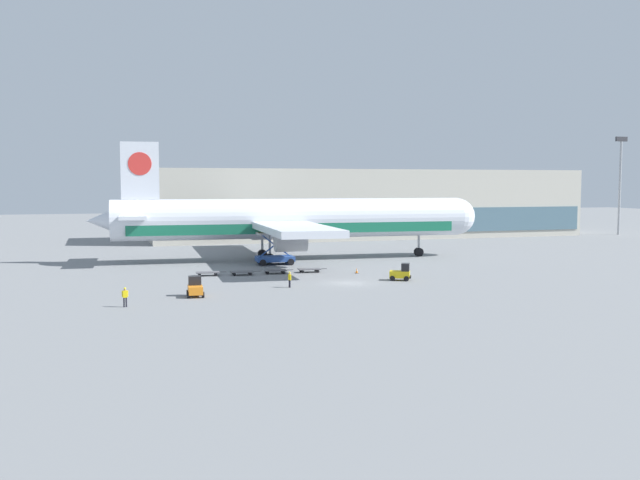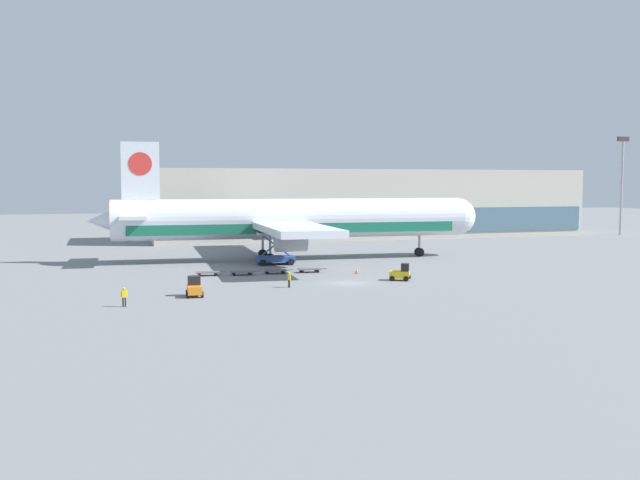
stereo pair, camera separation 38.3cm
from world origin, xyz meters
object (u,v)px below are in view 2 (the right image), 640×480
at_px(baggage_dolly_third, 275,271).
at_px(traffic_cone_near, 357,271).
at_px(baggage_dolly_second, 242,272).
at_px(scissor_lift_loader, 275,251).
at_px(baggage_tug_foreground, 194,288).
at_px(ground_crew_far, 289,278).
at_px(airplane_main, 289,220).
at_px(baggage_dolly_lead, 208,273).
at_px(baggage_tug_mid, 401,273).
at_px(baggage_dolly_trail, 309,269).
at_px(ground_crew_near, 124,295).
at_px(light_mast, 622,178).

height_order(baggage_dolly_third, traffic_cone_near, traffic_cone_near).
bearing_deg(baggage_dolly_second, scissor_lift_loader, 61.50).
distance_m(baggage_tug_foreground, baggage_dolly_third, 19.22).
bearing_deg(baggage_dolly_second, baggage_tug_foreground, -112.09).
bearing_deg(baggage_dolly_third, ground_crew_far, -91.24).
height_order(airplane_main, baggage_dolly_lead, airplane_main).
relative_size(baggage_tug_mid, baggage_dolly_trail, 0.75).
height_order(baggage_dolly_second, baggage_dolly_trail, same).
height_order(baggage_tug_foreground, ground_crew_near, baggage_tug_foreground).
bearing_deg(light_mast, scissor_lift_loader, -158.87).
bearing_deg(baggage_dolly_second, light_mast, 30.06).
height_order(baggage_dolly_lead, baggage_dolly_second, same).
relative_size(scissor_lift_loader, baggage_dolly_lead, 1.42).
distance_m(baggage_dolly_lead, baggage_dolly_second, 4.18).
height_order(light_mast, baggage_tug_foreground, light_mast).
bearing_deg(traffic_cone_near, airplane_main, 102.98).
relative_size(baggage_dolly_third, traffic_cone_near, 5.43).
bearing_deg(baggage_dolly_second, airplane_main, 61.96).
xyz_separation_m(baggage_tug_foreground, baggage_dolly_third, (11.90, 15.09, -0.49)).
bearing_deg(light_mast, airplane_main, -161.38).
height_order(scissor_lift_loader, baggage_dolly_trail, scissor_lift_loader).
bearing_deg(ground_crew_near, baggage_tug_foreground, 28.96).
height_order(airplane_main, scissor_lift_loader, airplane_main).
distance_m(baggage_dolly_third, traffic_cone_near, 10.21).
distance_m(baggage_tug_mid, baggage_dolly_third, 16.27).
xyz_separation_m(baggage_tug_foreground, ground_crew_near, (-6.90, -4.17, 0.20)).
xyz_separation_m(baggage_tug_mid, ground_crew_far, (-13.84, -1.58, 0.13)).
height_order(light_mast, baggage_dolly_trail, light_mast).
relative_size(light_mast, baggage_dolly_lead, 5.66).
bearing_deg(traffic_cone_near, baggage_tug_foreground, -150.33).
relative_size(baggage_tug_mid, ground_crew_near, 1.55).
xyz_separation_m(light_mast, baggage_dolly_trail, (-83.06, -42.77, -12.04)).
bearing_deg(baggage_dolly_second, ground_crew_near, -122.25).
xyz_separation_m(baggage_dolly_trail, ground_crew_near, (-23.24, -19.20, 0.68)).
bearing_deg(baggage_tug_foreground, baggage_tug_mid, -75.11).
xyz_separation_m(airplane_main, baggage_dolly_third, (-5.72, -15.16, -5.45)).
relative_size(scissor_lift_loader, baggage_dolly_trail, 1.42).
distance_m(light_mast, ground_crew_far, 104.91).
distance_m(baggage_dolly_second, traffic_cone_near, 14.30).
distance_m(baggage_tug_foreground, baggage_dolly_second, 16.83).
xyz_separation_m(airplane_main, baggage_tug_mid, (6.81, -25.53, -4.96)).
xyz_separation_m(ground_crew_near, traffic_cone_near, (28.64, 16.55, -0.73)).
relative_size(baggage_dolly_trail, traffic_cone_near, 5.43).
height_order(baggage_tug_foreground, traffic_cone_near, baggage_tug_foreground).
relative_size(baggage_tug_mid, traffic_cone_near, 4.06).
bearing_deg(ground_crew_near, airplane_main, 52.37).
height_order(scissor_lift_loader, traffic_cone_near, scissor_lift_loader).
height_order(baggage_dolly_trail, traffic_cone_near, traffic_cone_near).
xyz_separation_m(baggage_dolly_lead, traffic_cone_near, (18.20, -3.18, -0.05)).
bearing_deg(light_mast, baggage_tug_mid, -144.70).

